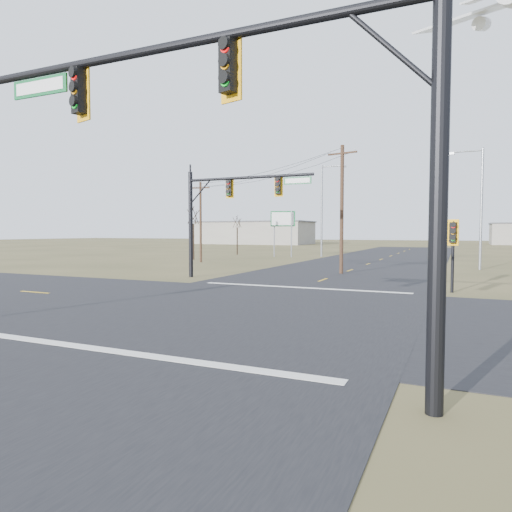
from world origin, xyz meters
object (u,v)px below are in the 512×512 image
Objects in this scene: streetlight_a at (479,202)px; streetlight_c at (324,206)px; mast_arm_near at (249,110)px; utility_pole_far at (201,220)px; mast_arm_far at (228,200)px; bare_tree_a at (193,215)px; bare_tree_b at (237,221)px; utility_pole_near at (342,207)px; pedestal_signal_ne at (453,238)px; highway_sign at (283,224)px.

streetlight_a is 0.88× the size of streetlight_c.
mast_arm_near is 48.73m from streetlight_c.
utility_pole_far is (-20.51, 32.22, -1.27)m from mast_arm_near.
mast_arm_far is (-10.27, 18.73, -0.35)m from mast_arm_near.
streetlight_a is at bearing -4.07° from bare_tree_a.
mast_arm_near is at bearing -63.27° from bare_tree_b.
mast_arm_near is at bearing -80.63° from utility_pole_near.
streetlight_a is at bearing 41.04° from utility_pole_near.
mast_arm_near reaches higher than pedestal_signal_ne.
streetlight_c reaches higher than highway_sign.
mast_arm_far reaches higher than highway_sign.
pedestal_signal_ne is 0.60× the size of bare_tree_a.
streetlight_c is 2.00× the size of bare_tree_b.
pedestal_signal_ne is 32.88m from bare_tree_a.
mast_arm_near is 53.63m from bare_tree_b.
highway_sign is at bearing 51.87° from bare_tree_a.
mast_arm_near is 25.74m from utility_pole_near.
mast_arm_near reaches higher than bare_tree_a.
utility_pole_near is 1.16× the size of utility_pole_far.
bare_tree_a is at bearing -144.54° from highway_sign.
pedestal_signal_ne is at bearing -80.85° from streetlight_c.
bare_tree_a is (-23.53, 35.65, -0.54)m from mast_arm_near.
highway_sign is at bearing -20.91° from bare_tree_b.
bare_tree_b is (-0.58, 12.24, -0.49)m from bare_tree_a.
mast_arm_near is 1.75× the size of bare_tree_a.
streetlight_c is at bearing -2.77° from bare_tree_b.
utility_pole_far is at bearing 165.15° from pedestal_signal_ne.
utility_pole_far is 17.57m from streetlight_c.
bare_tree_a is at bearing 162.87° from pedestal_signal_ne.
utility_pole_near is 30.06m from bare_tree_b.
utility_pole_far is at bearing 157.27° from utility_pole_near.
bare_tree_b is at bearing 102.95° from utility_pole_far.
utility_pole_near is (-4.19, 25.39, -0.63)m from mast_arm_near.
utility_pole_far is (-16.32, 6.84, -0.64)m from utility_pole_near.
bare_tree_a is at bearing 152.06° from utility_pole_near.
utility_pole_far is 13.36m from highway_sign.
utility_pole_far reaches higher than mast_arm_near.
streetlight_c is at bearing 119.57° from mast_arm_near.
pedestal_signal_ne is at bearing -31.96° from utility_pole_far.
bare_tree_b is (-7.84, 2.99, 0.50)m from highway_sign.
streetlight_a is at bearing 96.77° from mast_arm_near.
bare_tree_a is at bearing 131.45° from utility_pole_far.
utility_pole_far is at bearing 138.12° from mast_arm_near.
streetlight_c reaches higher than mast_arm_near.
streetlight_a is (15.52, 14.87, 0.37)m from mast_arm_far.
mast_arm_near is 1.17× the size of utility_pole_near.
pedestal_signal_ne is 0.38× the size of streetlight_a.
pedestal_signal_ne is 16.73m from streetlight_a.
utility_pole_far is at bearing -168.30° from streetlight_a.
streetlight_a is (5.25, 33.60, 0.02)m from mast_arm_near.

